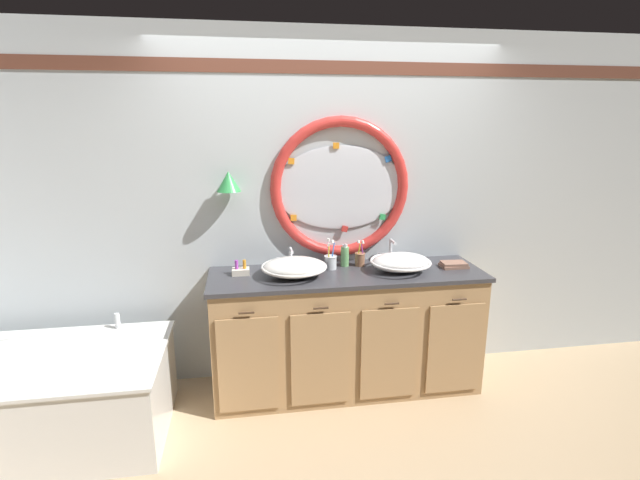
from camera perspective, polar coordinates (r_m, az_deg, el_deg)
ground_plane at (r=3.51m, az=2.83°, el=-19.57°), size 14.00×14.00×0.00m
back_wall_assembly at (r=3.55m, az=1.18°, el=3.90°), size 6.40×0.26×2.60m
vanity_counter at (r=3.52m, az=3.24°, el=-10.94°), size 1.96×0.62×0.91m
bathtub at (r=3.51m, az=-31.65°, el=-15.44°), size 1.61×0.91×0.66m
sink_basin_left at (r=3.25m, az=-3.18°, el=-3.32°), size 0.46×0.46×0.13m
sink_basin_right at (r=3.41m, az=9.79°, el=-2.67°), size 0.44×0.44×0.13m
faucet_set_left at (r=3.47m, az=-3.58°, el=-2.29°), size 0.22×0.14×0.15m
faucet_set_right at (r=3.62m, az=8.62°, el=-1.55°), size 0.21×0.14×0.18m
toothbrush_holder_left at (r=3.41m, az=1.29°, el=-2.62°), size 0.10×0.10×0.22m
toothbrush_holder_right at (r=3.50m, az=4.89°, el=-2.26°), size 0.08×0.08×0.20m
soap_dispenser at (r=3.48m, az=3.04°, el=-1.95°), size 0.06×0.07×0.17m
folded_hand_towel at (r=3.60m, az=16.00°, el=-2.92°), size 0.19×0.13×0.04m
toiletry_basket at (r=3.34m, az=-9.64°, el=-3.70°), size 0.12×0.09×0.11m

